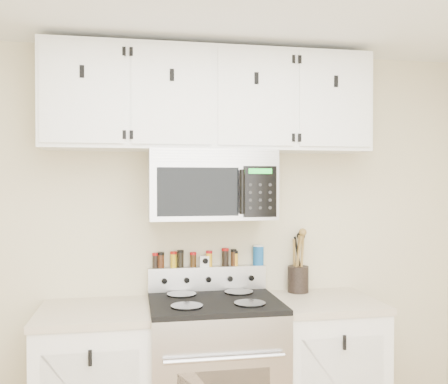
{
  "coord_description": "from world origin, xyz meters",
  "views": [
    {
      "loc": [
        -0.47,
        -1.47,
        1.64
      ],
      "look_at": [
        0.06,
        1.45,
        1.59
      ],
      "focal_mm": 40.0,
      "sensor_mm": 36.0,
      "label": 1
    }
  ],
  "objects_px": {
    "microwave": "(211,185)",
    "salt_canister": "(258,255)",
    "range": "(214,377)",
    "utensil_crock": "(298,277)"
  },
  "relations": [
    {
      "from": "microwave",
      "to": "salt_canister",
      "type": "height_order",
      "value": "microwave"
    },
    {
      "from": "range",
      "to": "utensil_crock",
      "type": "relative_size",
      "value": 2.75
    },
    {
      "from": "salt_canister",
      "to": "microwave",
      "type": "bearing_deg",
      "value": -155.39
    },
    {
      "from": "microwave",
      "to": "salt_canister",
      "type": "xyz_separation_m",
      "value": [
        0.34,
        0.16,
        -0.46
      ]
    },
    {
      "from": "microwave",
      "to": "salt_canister",
      "type": "distance_m",
      "value": 0.6
    },
    {
      "from": "utensil_crock",
      "to": "salt_canister",
      "type": "relative_size",
      "value": 3.03
    },
    {
      "from": "microwave",
      "to": "utensil_crock",
      "type": "bearing_deg",
      "value": 10.01
    },
    {
      "from": "range",
      "to": "utensil_crock",
      "type": "xyz_separation_m",
      "value": [
        0.6,
        0.23,
        0.53
      ]
    },
    {
      "from": "range",
      "to": "salt_canister",
      "type": "bearing_deg",
      "value": 39.7
    },
    {
      "from": "range",
      "to": "microwave",
      "type": "bearing_deg",
      "value": 89.77
    }
  ]
}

